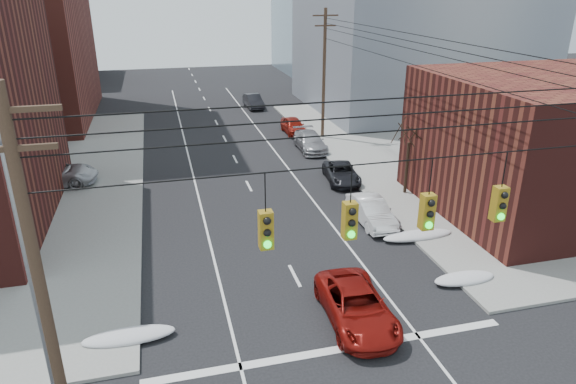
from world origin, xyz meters
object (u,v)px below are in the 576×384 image
parked_car_e (293,126)px  lot_car_a (2,207)px  parked_car_d (310,141)px  lot_car_b (53,174)px  red_pickup (357,306)px  parked_car_a (374,211)px  parked_car_f (253,101)px  parked_car_c (342,173)px  parked_car_b (371,211)px

parked_car_e → lot_car_a: lot_car_a is taller
parked_car_d → lot_car_b: lot_car_b is taller
red_pickup → parked_car_d: parked_car_d is taller
parked_car_a → parked_car_f: (-1.12, 30.94, 0.04)m
lot_car_a → lot_car_b: 5.26m
lot_car_b → parked_car_c: bearing=-96.3°
lot_car_a → parked_car_a: bearing=-92.7°
red_pickup → lot_car_b: size_ratio=0.92×
red_pickup → parked_car_f: 39.66m
parked_car_a → lot_car_b: 21.43m
parked_car_c → parked_car_e: 12.90m
parked_car_d → parked_car_f: (-1.58, 16.66, 0.00)m
parked_car_d → parked_car_e: size_ratio=1.19×
parked_car_c → lot_car_a: bearing=-170.0°
parked_car_a → parked_car_e: bearing=83.2°
parked_car_a → lot_car_b: (-18.67, 10.51, 0.24)m
parked_car_b → parked_car_f: parked_car_f is taller
parked_car_d → parked_car_f: parked_car_f is taller
parked_car_e → lot_car_b: bearing=-155.2°
parked_car_c → parked_car_d: parked_car_d is taller
parked_car_d → parked_car_f: bearing=97.2°
parked_car_b → parked_car_c: 6.77m
red_pickup → parked_car_e: size_ratio=1.23×
red_pickup → lot_car_b: (-14.24, 19.09, 0.22)m
red_pickup → parked_car_b: size_ratio=1.19×
red_pickup → parked_car_a: size_ratio=1.28×
parked_car_f → lot_car_a: parked_car_f is taller
parked_car_c → lot_car_b: lot_car_b is taller
parked_car_f → lot_car_a: 31.98m
parked_car_e → lot_car_b: lot_car_b is taller
parked_car_a → parked_car_d: size_ratio=0.81×
lot_car_b → parked_car_e: bearing=-59.6°
parked_car_d → lot_car_a: size_ratio=1.26×
lot_car_a → parked_car_d: bearing=-55.2°
parked_car_c → parked_car_e: parked_car_e is taller
red_pickup → parked_car_d: bearing=80.5°
parked_car_e → parked_car_d: bearing=-90.5°
parked_car_a → parked_car_b: 0.21m
parked_car_d → parked_car_e: parked_car_d is taller
parked_car_b → parked_car_c: parked_car_b is taller
parked_car_d → lot_car_b: size_ratio=0.89×
lot_car_b → parked_car_b: bearing=-114.8°
parked_car_a → parked_car_c: bearing=80.6°
red_pickup → lot_car_b: bearing=129.3°
parked_car_e → parked_car_f: parked_car_f is taller
parked_car_d → parked_car_f: 16.73m
red_pickup → lot_car_a: lot_car_a is taller
parked_car_d → parked_car_f: size_ratio=1.13×
parked_car_d → lot_car_a: (-21.18, -8.62, 0.07)m
parked_car_b → parked_car_f: (-0.92, 31.01, 0.02)m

